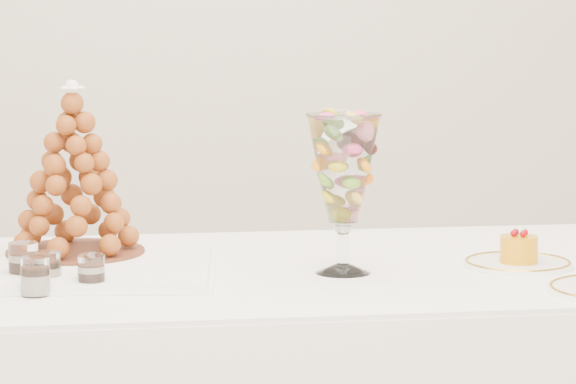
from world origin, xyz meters
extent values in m
cube|color=white|center=(-0.04, 0.18, 0.83)|extent=(2.22, 0.96, 0.01)
cube|color=white|center=(-0.40, 0.18, 0.84)|extent=(0.60, 0.47, 0.02)
cylinder|color=white|center=(0.16, 0.11, 0.84)|extent=(0.11, 0.11, 0.02)
cylinder|color=white|center=(0.16, 0.11, 0.89)|extent=(0.02, 0.02, 0.08)
sphere|color=white|center=(0.16, 0.11, 0.93)|extent=(0.04, 0.04, 0.04)
cylinder|color=white|center=(0.53, 0.14, 0.84)|extent=(0.22, 0.22, 0.01)
cylinder|color=white|center=(-0.47, 0.08, 0.87)|extent=(0.07, 0.07, 0.08)
cylinder|color=white|center=(-0.42, 0.05, 0.87)|extent=(0.06, 0.06, 0.06)
cylinder|color=white|center=(-0.34, 0.03, 0.87)|extent=(0.06, 0.06, 0.06)
cylinder|color=white|center=(-0.44, -0.04, 0.87)|extent=(0.07, 0.07, 0.07)
cylinder|color=white|center=(-0.34, -0.01, 0.87)|extent=(0.06, 0.06, 0.07)
cylinder|color=#5F2B19|center=(-0.38, 0.28, 0.86)|extent=(0.29, 0.29, 0.01)
cone|color=#8E4115|center=(-0.38, 0.28, 1.03)|extent=(0.26, 0.26, 0.35)
sphere|color=white|center=(-0.38, 0.28, 1.20)|extent=(0.03, 0.03, 0.03)
cylinder|color=orange|center=(0.52, 0.14, 0.87)|extent=(0.08, 0.08, 0.05)
sphere|color=maroon|center=(0.54, 0.14, 0.91)|extent=(0.01, 0.01, 0.01)
sphere|color=maroon|center=(0.52, 0.15, 0.91)|extent=(0.01, 0.01, 0.01)
sphere|color=maroon|center=(0.51, 0.13, 0.91)|extent=(0.01, 0.01, 0.01)
sphere|color=maroon|center=(0.53, 0.12, 0.91)|extent=(0.01, 0.01, 0.01)
camera|label=1|loc=(-0.22, -2.54, 1.38)|focal=85.00mm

